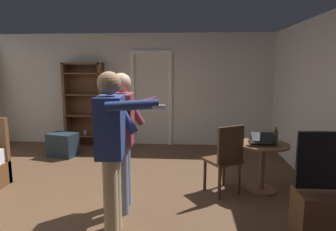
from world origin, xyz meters
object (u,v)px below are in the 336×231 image
side_table (262,159)px  laptop (262,141)px  person_striped_shirt (123,132)px  suitcase_dark (63,145)px  bottle_on_table (275,138)px  person_blue_shirt (112,143)px  wooden_chair (226,157)px  bookshelf (85,102)px

side_table → laptop: laptop is taller
person_striped_shirt → suitcase_dark: 2.84m
laptop → bottle_on_table: size_ratio=1.31×
person_blue_shirt → person_striped_shirt: (-0.01, 0.58, -0.01)m
wooden_chair → person_striped_shirt: bearing=-158.1°
side_table → wooden_chair: 0.57m
side_table → suitcase_dark: 3.86m
wooden_chair → person_blue_shirt: size_ratio=0.57×
wooden_chair → suitcase_dark: 3.44m
bottle_on_table → person_blue_shirt: person_blue_shirt is taller
bookshelf → wooden_chair: bearing=-41.1°
side_table → suitcase_dark: (-3.57, 1.45, -0.25)m
bottle_on_table → person_striped_shirt: bearing=-163.0°
laptop → side_table: bearing=54.5°
bottle_on_table → person_blue_shirt: size_ratio=0.15×
bottle_on_table → person_striped_shirt: person_striped_shirt is taller
bookshelf → person_striped_shirt: 3.40m
laptop → bookshelf: bearing=144.7°
person_blue_shirt → suitcase_dark: 3.31m
suitcase_dark → wooden_chair: bearing=-12.9°
wooden_chair → suitcase_dark: size_ratio=1.82×
bookshelf → laptop: (3.37, -2.38, -0.25)m
person_striped_shirt → suitcase_dark: person_striped_shirt is taller
laptop → wooden_chair: wooden_chair is taller
person_blue_shirt → bookshelf: bearing=113.5°
wooden_chair → bookshelf: bearing=138.9°
side_table → wooden_chair: wooden_chair is taller
laptop → person_blue_shirt: size_ratio=0.19×
laptop → bottle_on_table: bearing=-12.2°
bookshelf → side_table: 4.16m
bookshelf → bottle_on_table: bookshelf is taller
bookshelf → suitcase_dark: bearing=-100.5°
person_blue_shirt → side_table: bearing=34.6°
bookshelf → wooden_chair: bookshelf is taller
person_striped_shirt → laptop: bearing=19.5°
side_table → person_striped_shirt: (-1.85, -0.69, 0.51)m
wooden_chair → person_blue_shirt: 1.76m
bookshelf → suitcase_dark: bookshelf is taller
bookshelf → suitcase_dark: size_ratio=3.43×
side_table → person_striped_shirt: 2.03m
side_table → wooden_chair: size_ratio=0.72×
side_table → wooden_chair: (-0.54, -0.16, 0.07)m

